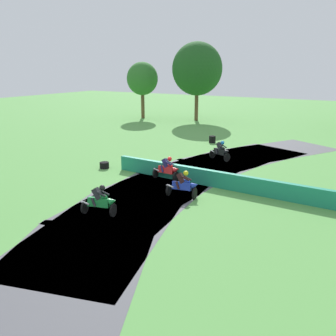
{
  "coord_description": "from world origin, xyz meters",
  "views": [
    {
      "loc": [
        10.21,
        -18.28,
        6.45
      ],
      "look_at": [
        0.0,
        -0.89,
        0.9
      ],
      "focal_mm": 39.65,
      "sensor_mm": 36.0,
      "label": 1
    }
  ],
  "objects_px": {
    "motorcycle_lead_black": "(221,151)",
    "motorcycle_trailing_blue": "(184,185)",
    "motorcycle_chase_red": "(167,169)",
    "tire_stack_near": "(212,139)",
    "tire_stack_mid_a": "(104,165)",
    "motorcycle_fourth_green": "(100,201)"
  },
  "relations": [
    {
      "from": "motorcycle_chase_red",
      "to": "tire_stack_mid_a",
      "type": "bearing_deg",
      "value": 179.04
    },
    {
      "from": "motorcycle_lead_black",
      "to": "motorcycle_trailing_blue",
      "type": "xyz_separation_m",
      "value": [
        1.35,
        -8.14,
        -0.02
      ]
    },
    {
      "from": "tire_stack_mid_a",
      "to": "motorcycle_trailing_blue",
      "type": "bearing_deg",
      "value": -17.68
    },
    {
      "from": "motorcycle_lead_black",
      "to": "tire_stack_near",
      "type": "relative_size",
      "value": 2.84
    },
    {
      "from": "motorcycle_trailing_blue",
      "to": "tire_stack_near",
      "type": "height_order",
      "value": "motorcycle_trailing_blue"
    },
    {
      "from": "motorcycle_fourth_green",
      "to": "tire_stack_near",
      "type": "relative_size",
      "value": 2.8
    },
    {
      "from": "motorcycle_trailing_blue",
      "to": "motorcycle_fourth_green",
      "type": "distance_m",
      "value": 4.48
    },
    {
      "from": "motorcycle_chase_red",
      "to": "tire_stack_near",
      "type": "distance_m",
      "value": 11.54
    },
    {
      "from": "motorcycle_lead_black",
      "to": "motorcycle_fourth_green",
      "type": "bearing_deg",
      "value": -93.43
    },
    {
      "from": "motorcycle_trailing_blue",
      "to": "tire_stack_mid_a",
      "type": "bearing_deg",
      "value": 162.32
    },
    {
      "from": "motorcycle_fourth_green",
      "to": "tire_stack_mid_a",
      "type": "xyz_separation_m",
      "value": [
        -4.99,
        6.22,
        -0.46
      ]
    },
    {
      "from": "motorcycle_chase_red",
      "to": "tire_stack_near",
      "type": "height_order",
      "value": "motorcycle_chase_red"
    },
    {
      "from": "motorcycle_chase_red",
      "to": "tire_stack_near",
      "type": "relative_size",
      "value": 2.82
    },
    {
      "from": "motorcycle_chase_red",
      "to": "tire_stack_mid_a",
      "type": "height_order",
      "value": "motorcycle_chase_red"
    },
    {
      "from": "motorcycle_chase_red",
      "to": "tire_stack_mid_a",
      "type": "xyz_separation_m",
      "value": [
        -4.84,
        0.08,
        -0.45
      ]
    },
    {
      "from": "motorcycle_lead_black",
      "to": "tire_stack_mid_a",
      "type": "relative_size",
      "value": 2.8
    },
    {
      "from": "motorcycle_lead_black",
      "to": "motorcycle_fourth_green",
      "type": "relative_size",
      "value": 1.01
    },
    {
      "from": "motorcycle_chase_red",
      "to": "motorcycle_trailing_blue",
      "type": "height_order",
      "value": "motorcycle_chase_red"
    },
    {
      "from": "motorcycle_lead_black",
      "to": "motorcycle_trailing_blue",
      "type": "height_order",
      "value": "motorcycle_lead_black"
    },
    {
      "from": "motorcycle_trailing_blue",
      "to": "tire_stack_near",
      "type": "bearing_deg",
      "value": 107.92
    },
    {
      "from": "motorcycle_chase_red",
      "to": "motorcycle_lead_black",
      "type": "bearing_deg",
      "value": 81.68
    },
    {
      "from": "motorcycle_fourth_green",
      "to": "tire_stack_mid_a",
      "type": "height_order",
      "value": "motorcycle_fourth_green"
    }
  ]
}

